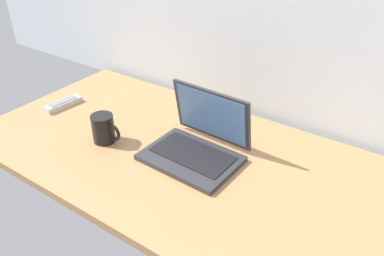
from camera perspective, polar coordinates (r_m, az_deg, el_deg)
The scene contains 4 objects.
desk at distance 1.30m, azimuth 0.08°, elevation -5.10°, with size 1.60×0.76×0.03m.
laptop at distance 1.29m, azimuth 0.79°, elevation -2.16°, with size 0.32×0.27×0.22m.
coffee_mug at distance 1.39m, azimuth -13.00°, elevation -0.05°, with size 0.12×0.08×0.10m.
remote_control_near at distance 1.69m, azimuth -18.73°, elevation 3.39°, with size 0.06×0.16×0.02m.
Camera 1 is at (0.59, -0.86, 0.79)m, focal length 35.80 mm.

